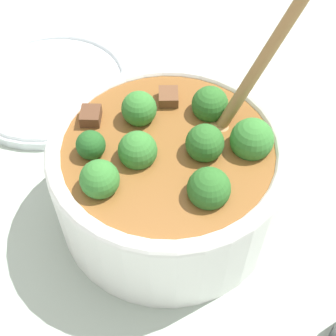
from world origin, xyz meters
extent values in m
plane|color=#ADBCAD|center=(0.00, 0.00, 0.00)|extent=(4.00, 4.00, 0.00)
cylinder|color=white|center=(0.00, 0.00, 0.05)|extent=(0.24, 0.24, 0.10)
torus|color=white|center=(0.00, 0.00, 0.10)|extent=(0.24, 0.24, 0.02)
cylinder|color=brown|center=(0.00, 0.00, 0.08)|extent=(0.21, 0.21, 0.06)
sphere|color=#2D6B28|center=(-0.03, -0.02, 0.12)|extent=(0.04, 0.04, 0.04)
cylinder|color=#6B9956|center=(-0.03, -0.02, 0.09)|extent=(0.01, 0.01, 0.02)
sphere|color=#387F33|center=(0.01, 0.03, 0.11)|extent=(0.04, 0.04, 0.04)
cylinder|color=#6B9956|center=(0.01, 0.03, 0.09)|extent=(0.01, 0.01, 0.02)
sphere|color=#387F33|center=(0.01, 0.08, 0.12)|extent=(0.04, 0.04, 0.04)
cylinder|color=#6B9956|center=(0.01, 0.08, 0.09)|extent=(0.01, 0.01, 0.02)
sphere|color=#2D6B28|center=(-0.06, 0.02, 0.11)|extent=(0.04, 0.04, 0.04)
cylinder|color=#6B9956|center=(-0.06, 0.02, 0.09)|extent=(0.01, 0.01, 0.02)
sphere|color=#2D6B28|center=(0.00, -0.06, 0.12)|extent=(0.04, 0.04, 0.04)
cylinder|color=#6B9956|center=(0.00, -0.06, 0.09)|extent=(0.01, 0.01, 0.02)
sphere|color=#387F33|center=(0.05, -0.01, 0.12)|extent=(0.04, 0.04, 0.04)
cylinder|color=#6B9956|center=(0.05, -0.01, 0.09)|extent=(0.01, 0.01, 0.02)
sphere|color=#387F33|center=(-0.06, -0.05, 0.11)|extent=(0.04, 0.04, 0.04)
cylinder|color=#6B9956|center=(-0.06, -0.05, 0.08)|extent=(0.01, 0.01, 0.02)
sphere|color=#235B23|center=(0.05, 0.05, 0.12)|extent=(0.03, 0.03, 0.03)
cylinder|color=#6B9956|center=(0.05, 0.05, 0.09)|extent=(0.01, 0.01, 0.01)
cube|color=brown|center=(0.08, 0.02, 0.11)|extent=(0.03, 0.03, 0.02)
cube|color=brown|center=(0.04, -0.05, 0.11)|extent=(0.03, 0.03, 0.02)
ellipsoid|color=#A87A47|center=(-0.02, -0.05, 0.10)|extent=(0.04, 0.03, 0.01)
cylinder|color=#A87A47|center=(-0.03, -0.09, 0.17)|extent=(0.04, 0.09, 0.15)
cylinder|color=white|center=(0.25, -0.04, 0.01)|extent=(0.23, 0.23, 0.01)
torus|color=white|center=(0.25, -0.04, 0.01)|extent=(0.22, 0.22, 0.01)
camera|label=1|loc=(-0.20, 0.22, 0.44)|focal=50.00mm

